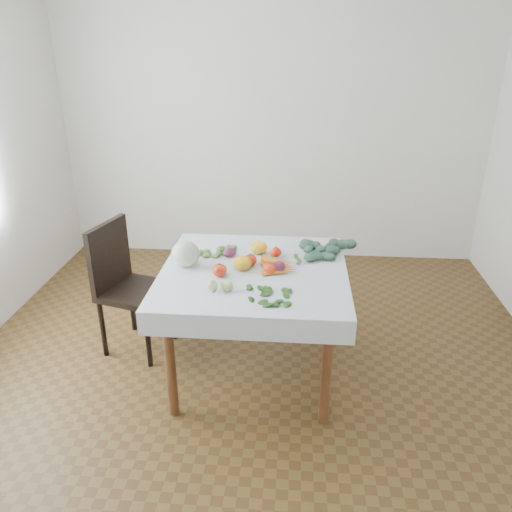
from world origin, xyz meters
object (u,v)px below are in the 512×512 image
(heirloom_back, at_px, (259,247))
(carrot_bunch, at_px, (280,266))
(table, at_px, (254,284))
(chair, at_px, (124,279))
(cabbage, at_px, (186,254))

(heirloom_back, xyz_separation_m, carrot_bunch, (0.15, -0.22, -0.02))
(table, relative_size, chair, 1.08)
(chair, xyz_separation_m, heirloom_back, (0.93, 0.00, 0.27))
(table, bearing_deg, cabbage, 176.74)
(cabbage, xyz_separation_m, carrot_bunch, (0.58, 0.00, -0.06))
(table, distance_m, chair, 0.96)
(chair, relative_size, cabbage, 5.28)
(heirloom_back, bearing_deg, chair, -179.88)
(table, xyz_separation_m, heirloom_back, (0.01, 0.25, 0.14))
(cabbage, bearing_deg, table, -3.26)
(cabbage, bearing_deg, chair, 155.35)
(chair, xyz_separation_m, carrot_bunch, (1.07, -0.22, 0.24))
(cabbage, relative_size, heirloom_back, 1.54)
(table, bearing_deg, heirloom_back, 87.95)
(cabbage, height_order, heirloom_back, cabbage)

